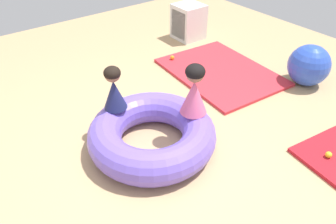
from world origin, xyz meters
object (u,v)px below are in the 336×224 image
at_px(child_in_pink, 194,90).
at_px(play_ball_yellow, 329,155).
at_px(play_ball_orange, 172,58).
at_px(child_in_navy, 114,88).
at_px(inflatable_cushion, 152,134).
at_px(storage_cube, 187,22).
at_px(exercise_ball_large, 309,65).

distance_m(child_in_pink, play_ball_yellow, 1.44).
bearing_deg(play_ball_orange, child_in_navy, -57.32).
bearing_deg(inflatable_cushion, storage_cube, 132.78).
xyz_separation_m(play_ball_orange, storage_cube, (-0.54, 0.73, 0.21)).
distance_m(child_in_pink, storage_cube, 2.60).
xyz_separation_m(child_in_pink, exercise_ball_large, (0.07, 1.91, -0.32)).
xyz_separation_m(inflatable_cushion, child_in_navy, (-0.41, -0.15, 0.39)).
bearing_deg(inflatable_cushion, child_in_navy, -159.37).
relative_size(play_ball_orange, exercise_ball_large, 0.12).
bearing_deg(child_in_navy, exercise_ball_large, 0.32).
height_order(inflatable_cushion, child_in_pink, child_in_pink).
xyz_separation_m(exercise_ball_large, storage_cube, (-2.08, -0.29, 0.01)).
relative_size(play_ball_orange, storage_cube, 0.11).
height_order(play_ball_yellow, play_ball_orange, play_ball_yellow).
xyz_separation_m(child_in_pink, play_ball_orange, (-1.47, 0.89, -0.52)).
height_order(child_in_pink, play_ball_orange, child_in_pink).
relative_size(play_ball_yellow, storage_cube, 0.11).
height_order(play_ball_yellow, exercise_ball_large, exercise_ball_large).
xyz_separation_m(child_in_navy, play_ball_orange, (-0.94, 1.46, -0.49)).
relative_size(child_in_navy, storage_cube, 0.82).
bearing_deg(storage_cube, child_in_navy, -56.05).
bearing_deg(inflatable_cushion, child_in_pink, 73.52).
distance_m(child_in_navy, play_ball_yellow, 2.17).
bearing_deg(child_in_pink, play_ball_yellow, -160.91).
xyz_separation_m(child_in_pink, play_ball_yellow, (1.06, 0.81, -0.52)).
relative_size(inflatable_cushion, exercise_ball_large, 2.39).
bearing_deg(play_ball_orange, inflatable_cushion, -44.14).
bearing_deg(child_in_pink, child_in_navy, 28.70).
height_order(inflatable_cushion, storage_cube, storage_cube).
height_order(exercise_ball_large, storage_cube, storage_cube).
distance_m(child_in_pink, exercise_ball_large, 1.94).
distance_m(child_in_navy, play_ball_orange, 1.81).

